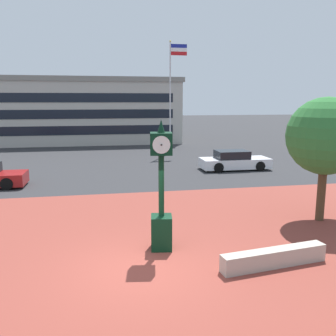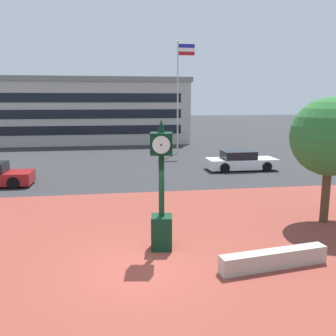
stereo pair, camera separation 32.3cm
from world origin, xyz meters
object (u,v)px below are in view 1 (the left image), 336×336
Objects in this scene: car_street_near at (234,161)px; civic_building at (82,110)px; plaza_tree at (328,138)px; flagpole_primary at (172,90)px; street_clock at (161,195)px.

car_street_near is 23.85m from civic_building.
civic_building reaches higher than plaza_tree.
flagpole_primary is at bearing -161.42° from car_street_near.
street_clock is 14.07m from car_street_near.
car_street_near is at bearing 68.52° from street_clock.
car_street_near is at bearing -71.55° from flagpole_primary.
plaza_tree is at bearing -1.71° from car_street_near.
civic_building reaches higher than car_street_near.
civic_building is (-3.79, 33.26, 1.74)m from street_clock.
plaza_tree is (6.63, 1.71, 1.46)m from street_clock.
street_clock is 0.85× the size of plaza_tree.
car_street_near is (6.97, 12.17, -1.15)m from street_clock.
flagpole_primary is 0.44× the size of civic_building.
civic_building is at bearing 108.29° from plaza_tree.
civic_building is at bearing 121.78° from flagpole_primary.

